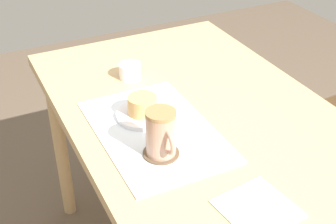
{
  "coord_description": "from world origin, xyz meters",
  "views": [
    {
      "loc": [
        1.01,
        -0.57,
        1.44
      ],
      "look_at": [
        0.07,
        -0.12,
        0.77
      ],
      "focal_mm": 50.0,
      "sensor_mm": 36.0,
      "label": 1
    }
  ],
  "objects_px": {
    "coffee_mug": "(161,133)",
    "sugar_bowl": "(130,71)",
    "dining_table": "(192,129)",
    "pastry_plate": "(143,115)",
    "pastry": "(142,105)"
  },
  "relations": [
    {
      "from": "coffee_mug",
      "to": "sugar_bowl",
      "type": "bearing_deg",
      "value": 168.56
    },
    {
      "from": "pastry",
      "to": "coffee_mug",
      "type": "relative_size",
      "value": 0.67
    },
    {
      "from": "dining_table",
      "to": "pastry",
      "type": "relative_size",
      "value": 13.36
    },
    {
      "from": "pastry",
      "to": "sugar_bowl",
      "type": "relative_size",
      "value": 1.15
    },
    {
      "from": "sugar_bowl",
      "to": "pastry",
      "type": "bearing_deg",
      "value": -13.61
    },
    {
      "from": "dining_table",
      "to": "coffee_mug",
      "type": "bearing_deg",
      "value": -46.17
    },
    {
      "from": "dining_table",
      "to": "sugar_bowl",
      "type": "bearing_deg",
      "value": -155.87
    },
    {
      "from": "pastry",
      "to": "pastry_plate",
      "type": "bearing_deg",
      "value": 0.0
    },
    {
      "from": "pastry_plate",
      "to": "coffee_mug",
      "type": "height_order",
      "value": "coffee_mug"
    },
    {
      "from": "dining_table",
      "to": "sugar_bowl",
      "type": "xyz_separation_m",
      "value": [
        -0.23,
        -0.1,
        0.11
      ]
    },
    {
      "from": "pastry",
      "to": "coffee_mug",
      "type": "distance_m",
      "value": 0.18
    },
    {
      "from": "dining_table",
      "to": "pastry",
      "type": "bearing_deg",
      "value": -89.92
    },
    {
      "from": "pastry_plate",
      "to": "pastry",
      "type": "bearing_deg",
      "value": 0.0
    },
    {
      "from": "coffee_mug",
      "to": "sugar_bowl",
      "type": "relative_size",
      "value": 1.72
    },
    {
      "from": "pastry_plate",
      "to": "coffee_mug",
      "type": "bearing_deg",
      "value": -8.58
    }
  ]
}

